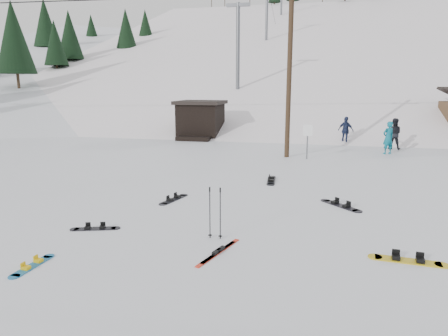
# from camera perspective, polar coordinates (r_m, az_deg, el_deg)

# --- Properties ---
(ground) EXTENTS (200.00, 200.00, 0.00)m
(ground) POSITION_cam_1_polar(r_m,az_deg,el_deg) (9.52, -10.60, -12.59)
(ground) COLOR silver
(ground) RESTS_ON ground
(ski_slope) EXTENTS (60.00, 85.24, 65.97)m
(ski_slope) POSITION_cam_1_polar(r_m,az_deg,el_deg) (64.97, 9.70, -2.55)
(ski_slope) COLOR white
(ski_slope) RESTS_ON ground
(ridge_left) EXTENTS (47.54, 95.03, 58.38)m
(ridge_left) POSITION_cam_1_polar(r_m,az_deg,el_deg) (70.11, -21.51, -1.32)
(ridge_left) COLOR silver
(ridge_left) RESTS_ON ground
(treeline_left) EXTENTS (20.00, 64.00, 10.00)m
(treeline_left) POSITION_cam_1_polar(r_m,az_deg,el_deg) (61.02, -25.00, 7.03)
(treeline_left) COLOR black
(treeline_left) RESTS_ON ground
(treeline_crest) EXTENTS (50.00, 6.00, 10.00)m
(treeline_crest) POSITION_cam_1_polar(r_m,az_deg,el_deg) (94.04, 11.22, 9.19)
(treeline_crest) COLOR black
(treeline_crest) RESTS_ON ski_slope
(utility_pole) EXTENTS (2.00, 0.26, 9.00)m
(utility_pole) POSITION_cam_1_polar(r_m,az_deg,el_deg) (21.96, 9.32, 13.68)
(utility_pole) COLOR #3A2819
(utility_pole) RESTS_ON ground
(trail_sign) EXTENTS (0.50, 0.09, 1.85)m
(trail_sign) POSITION_cam_1_polar(r_m,az_deg,el_deg) (21.63, 11.86, 4.57)
(trail_sign) COLOR #595B60
(trail_sign) RESTS_ON ground
(lift_hut) EXTENTS (3.40, 4.10, 2.75)m
(lift_hut) POSITION_cam_1_polar(r_m,az_deg,el_deg) (30.20, -3.36, 6.96)
(lift_hut) COLOR black
(lift_hut) RESTS_ON ground
(lift_tower_near) EXTENTS (2.20, 0.36, 8.00)m
(lift_tower_near) POSITION_cam_1_polar(r_m,az_deg,el_deg) (38.85, 2.01, 17.63)
(lift_tower_near) COLOR #595B60
(lift_tower_near) RESTS_ON ski_slope
(lift_tower_mid) EXTENTS (2.20, 0.36, 8.00)m
(lift_tower_mid) POSITION_cam_1_polar(r_m,az_deg,el_deg) (59.32, 6.15, 21.88)
(lift_tower_mid) COLOR #595B60
(lift_tower_mid) RESTS_ON ski_slope
(hero_snowboard) EXTENTS (0.29, 1.28, 0.09)m
(hero_snowboard) POSITION_cam_1_polar(r_m,az_deg,el_deg) (9.92, -25.69, -12.42)
(hero_snowboard) COLOR #186BA1
(hero_snowboard) RESTS_ON ground
(hero_skis) EXTENTS (0.64, 1.79, 0.10)m
(hero_skis) POSITION_cam_1_polar(r_m,az_deg,el_deg) (9.64, -0.79, -11.87)
(hero_skis) COLOR #B22312
(hero_skis) RESTS_ON ground
(ski_poles) EXTENTS (0.37, 0.10, 1.36)m
(ski_poles) POSITION_cam_1_polar(r_m,az_deg,el_deg) (10.28, -1.29, -6.37)
(ski_poles) COLOR black
(ski_poles) RESTS_ON ground
(board_scatter_a) EXTENTS (1.31, 0.60, 0.10)m
(board_scatter_a) POSITION_cam_1_polar(r_m,az_deg,el_deg) (11.66, -17.93, -8.19)
(board_scatter_a) COLOR black
(board_scatter_a) RESTS_ON ground
(board_scatter_b) EXTENTS (0.60, 1.49, 0.11)m
(board_scatter_b) POSITION_cam_1_polar(r_m,az_deg,el_deg) (13.94, -7.20, -4.42)
(board_scatter_b) COLOR black
(board_scatter_b) RESTS_ON ground
(board_scatter_d) EXTENTS (1.27, 1.30, 0.12)m
(board_scatter_d) POSITION_cam_1_polar(r_m,az_deg,el_deg) (13.68, 16.33, -5.12)
(board_scatter_d) COLOR black
(board_scatter_d) RESTS_ON ground
(board_scatter_e) EXTENTS (1.70, 0.43, 0.12)m
(board_scatter_e) POSITION_cam_1_polar(r_m,az_deg,el_deg) (10.09, 24.78, -11.87)
(board_scatter_e) COLOR gold
(board_scatter_e) RESTS_ON ground
(board_scatter_f) EXTENTS (0.42, 1.70, 0.12)m
(board_scatter_f) POSITION_cam_1_polar(r_m,az_deg,el_deg) (16.63, 6.77, -1.74)
(board_scatter_f) COLOR black
(board_scatter_f) RESTS_ON ground
(skier_teal) EXTENTS (0.81, 0.73, 1.87)m
(skier_teal) POSITION_cam_1_polar(r_m,az_deg,el_deg) (24.73, 22.40, 4.02)
(skier_teal) COLOR #0C6579
(skier_teal) RESTS_ON ground
(skier_dark) EXTENTS (1.02, 0.85, 1.90)m
(skier_dark) POSITION_cam_1_polar(r_m,az_deg,el_deg) (26.74, 23.08, 4.52)
(skier_dark) COLOR black
(skier_dark) RESTS_ON ground
(skier_navy) EXTENTS (1.16, 0.93, 1.84)m
(skier_navy) POSITION_cam_1_polar(r_m,az_deg,el_deg) (27.84, 17.00, 5.14)
(skier_navy) COLOR #1C2546
(skier_navy) RESTS_ON ground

